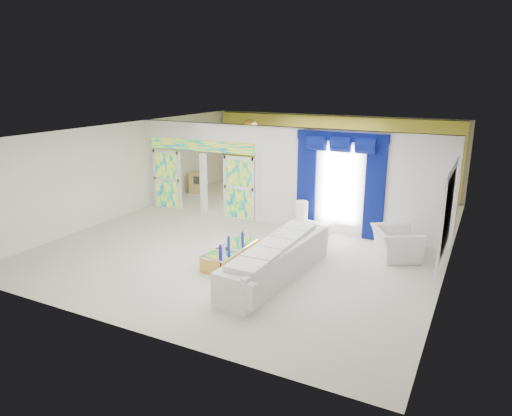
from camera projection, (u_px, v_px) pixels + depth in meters
The scene contains 22 objects.
floor at pixel (265, 233), 13.62m from camera, with size 12.00×12.00×0.00m, color #B7AF9E.
dividing_wall at pixel (350, 184), 13.13m from camera, with size 5.70×0.18×3.00m, color white.
dividing_header at pixel (200, 131), 14.98m from camera, with size 4.30×0.18×0.55m, color white.
stained_panel_left at pixel (167, 179), 16.07m from camera, with size 0.95×0.04×2.00m, color #994C3F.
stained_panel_right at pixel (239, 188), 14.83m from camera, with size 0.95×0.04×2.00m, color #994C3F.
stained_transom at pixel (201, 146), 15.11m from camera, with size 4.00×0.05×0.35m, color #994C3F.
window_pane at pixel (340, 185), 13.17m from camera, with size 1.00×0.02×2.30m, color white.
blue_drape_left at pixel (306, 184), 13.59m from camera, with size 0.55×0.10×2.80m, color #050347.
blue_drape_right at pixel (375, 191), 12.72m from camera, with size 0.55×0.10×2.80m, color #050347.
blue_pelmet at pixel (342, 137), 12.77m from camera, with size 2.60×0.12×0.25m, color #050347.
wall_mirror at pixel (449, 212), 10.18m from camera, with size 0.04×2.70×1.90m, color white.
gold_curtains at pixel (331, 154), 18.27m from camera, with size 9.70×0.12×2.90m, color gold.
white_sofa at pixel (276, 263), 10.48m from camera, with size 0.82×3.82×0.73m, color silver.
coffee_table at pixel (231, 255), 11.38m from camera, with size 0.58×1.75×0.39m, color #B88739.
console_table at pixel (311, 228), 13.46m from camera, with size 1.12×0.35×0.37m, color silver.
table_lamp at pixel (302, 211), 13.46m from camera, with size 0.36×0.36×0.58m, color white.
armchair at pixel (396, 243), 11.66m from camera, with size 1.17×1.02×0.76m, color silver.
grand_piano at pixel (274, 183), 17.99m from camera, with size 1.40×1.84×0.93m, color black.
piano_bench at pixel (255, 200), 16.70m from camera, with size 0.88×0.34×0.29m, color black.
tv_console at pixel (198, 182), 18.25m from camera, with size 0.57×0.52×0.83m, color tan.
chandelier at pixel (250, 127), 16.82m from camera, with size 0.60×0.60×0.60m, color gold.
decanters at pixel (228, 245), 11.20m from camera, with size 0.13×1.18×0.27m.
Camera 1 is at (5.61, -11.63, 4.40)m, focal length 32.62 mm.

